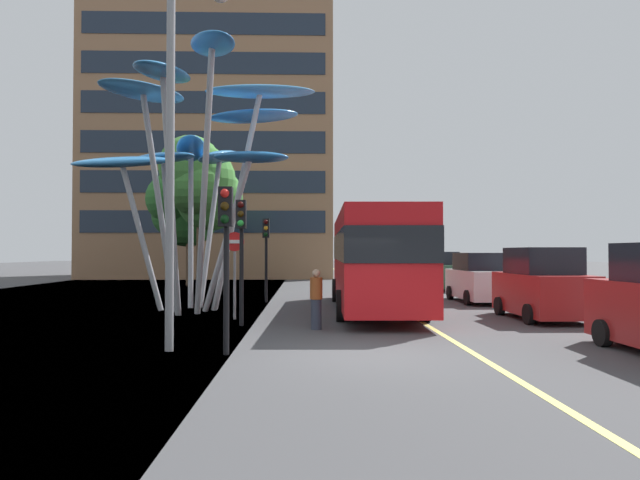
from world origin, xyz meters
The scene contains 16 objects.
ground centered at (-0.68, 0.00, -0.05)m, with size 120.00×240.00×0.10m.
red_bus centered at (1.14, 8.48, 1.99)m, with size 3.04×11.69×3.63m.
leaf_sculpture centered at (-5.19, 8.82, 6.16)m, with size 8.82×9.75×8.97m.
traffic_light_kerb_near centered at (-2.91, -0.06, 2.49)m, with size 0.28×0.42×3.42m.
traffic_light_kerb_far centered at (-3.12, 4.38, 2.59)m, with size 0.28×0.42×3.57m.
traffic_light_island_mid centered at (-2.94, 11.71, 2.53)m, with size 0.28×0.42×3.48m.
car_parked_mid centered at (6.10, 5.73, 1.04)m, with size 2.05×3.94×2.24m.
car_parked_far centered at (6.02, 11.62, 0.97)m, with size 2.07×4.32×2.07m.
car_side_street centered at (6.08, 19.03, 0.99)m, with size 2.06×3.82×2.11m.
car_far_side centered at (6.33, 25.44, 0.95)m, with size 2.05×3.80×2.02m.
street_lamp centered at (-3.91, 0.48, 4.99)m, with size 1.36×0.44×7.92m.
tree_pavement_near centered at (-7.12, 19.03, 5.88)m, with size 4.33×5.01×8.36m.
tree_pavement_far centered at (-9.05, 23.38, 5.00)m, with size 4.62×4.95×7.43m.
pedestrian centered at (-1.00, 3.68, 0.82)m, with size 0.34×0.34×1.63m.
no_entry_sign centered at (-3.51, 6.01, 1.81)m, with size 0.60×0.12×2.72m.
backdrop_building centered at (-9.08, 37.28, 12.16)m, with size 19.75×13.02×24.31m.
Camera 1 is at (-1.28, -11.37, 2.10)m, focal length 31.10 mm.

